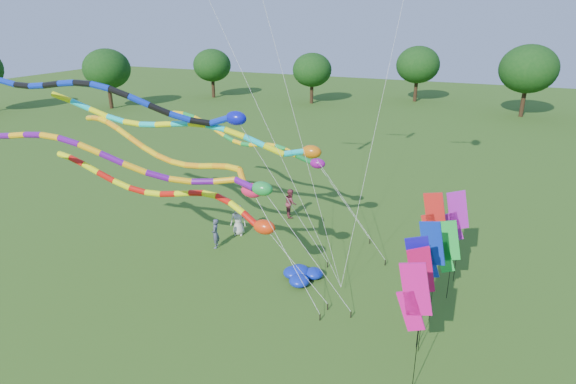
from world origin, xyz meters
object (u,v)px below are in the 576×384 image
at_px(tube_kite_red, 187,199).
at_px(person_a, 238,220).
at_px(person_b, 215,233).
at_px(blue_nylon_heap, 303,277).
at_px(tube_kite_orange, 184,159).
at_px(person_c, 291,203).

relative_size(tube_kite_red, person_a, 7.66).
bearing_deg(person_a, tube_kite_red, -104.94).
bearing_deg(person_b, person_a, 146.98).
distance_m(tube_kite_red, person_b, 4.36).
relative_size(tube_kite_red, person_b, 8.40).
bearing_deg(blue_nylon_heap, tube_kite_red, -163.44).
bearing_deg(blue_nylon_heap, tube_kite_orange, -171.87).
height_order(tube_kite_red, blue_nylon_heap, tube_kite_red).
bearing_deg(person_c, tube_kite_red, 137.86).
relative_size(tube_kite_red, tube_kite_orange, 0.96).
xyz_separation_m(tube_kite_orange, person_c, (2.05, 7.74, -4.67)).
bearing_deg(person_b, tube_kite_orange, -22.66).
relative_size(person_b, person_c, 0.91).
xyz_separation_m(blue_nylon_heap, person_c, (-3.58, 6.94, 0.63)).
bearing_deg(tube_kite_red, person_a, 93.38).
xyz_separation_m(blue_nylon_heap, person_b, (-5.63, 1.47, 0.55)).
distance_m(tube_kite_orange, blue_nylon_heap, 7.78).
height_order(tube_kite_orange, blue_nylon_heap, tube_kite_orange).
relative_size(tube_kite_orange, person_c, 7.94).
distance_m(tube_kite_orange, person_c, 9.27).
relative_size(tube_kite_orange, person_a, 7.94).
bearing_deg(person_a, tube_kite_orange, -111.88).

